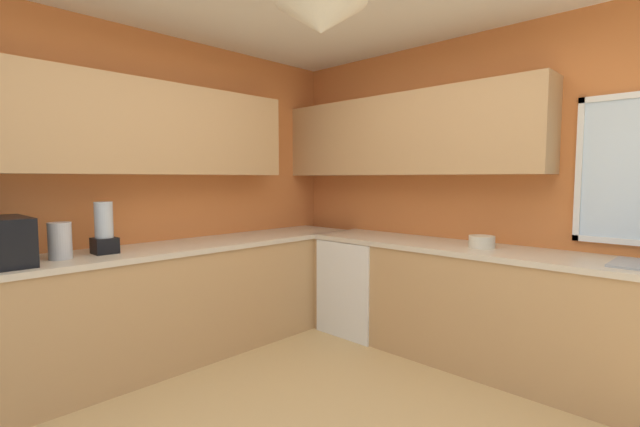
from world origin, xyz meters
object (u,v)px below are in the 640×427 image
(dishwasher, at_px, (362,285))
(blender_appliance, at_px, (104,230))
(bowl, at_px, (482,242))
(kettle, at_px, (60,241))

(dishwasher, height_order, blender_appliance, blender_appliance)
(bowl, relative_size, blender_appliance, 0.53)
(blender_appliance, bearing_deg, bowl, 49.29)
(bowl, bearing_deg, dishwasher, -178.46)
(dishwasher, bearing_deg, bowl, 1.54)
(kettle, xyz_separation_m, bowl, (1.76, 2.35, -0.07))
(kettle, xyz_separation_m, blender_appliance, (-0.02, 0.28, 0.04))
(dishwasher, relative_size, bowl, 4.51)
(dishwasher, distance_m, bowl, 1.23)
(bowl, bearing_deg, blender_appliance, -130.71)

